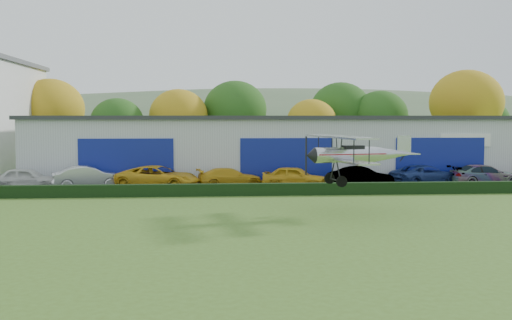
{
  "coord_description": "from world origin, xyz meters",
  "views": [
    {
      "loc": [
        -0.87,
        -23.43,
        5.2
      ],
      "look_at": [
        1.84,
        11.13,
        2.72
      ],
      "focal_mm": 42.41,
      "sensor_mm": 36.0,
      "label": 1
    }
  ],
  "objects": [
    {
      "name": "car_6",
      "position": [
        15.42,
        20.91,
        0.81
      ],
      "size": [
        6.03,
        4.42,
        1.52
      ],
      "primitive_type": "imported",
      "rotation": [
        0.0,
        0.0,
        1.96
      ],
      "color": "navy",
      "rests_on": "apron"
    },
    {
      "name": "car_7",
      "position": [
        19.94,
        20.48,
        0.82
      ],
      "size": [
        5.38,
        2.38,
        1.54
      ],
      "primitive_type": "imported",
      "rotation": [
        0.0,
        0.0,
        1.61
      ],
      "color": "gray",
      "rests_on": "apron"
    },
    {
      "name": "car_5",
      "position": [
        10.12,
        19.38,
        0.83
      ],
      "size": [
        4.97,
        3.35,
        1.55
      ],
      "primitive_type": "imported",
      "rotation": [
        0.0,
        0.0,
        1.17
      ],
      "color": "gray",
      "rests_on": "apron"
    },
    {
      "name": "apron",
      "position": [
        3.0,
        21.0,
        0.03
      ],
      "size": [
        48.0,
        9.0,
        0.05
      ],
      "primitive_type": "cube",
      "color": "black",
      "rests_on": "ground"
    },
    {
      "name": "hedge",
      "position": [
        3.0,
        16.2,
        0.4
      ],
      "size": [
        46.0,
        0.6,
        0.8
      ],
      "primitive_type": "cube",
      "color": "black",
      "rests_on": "ground"
    },
    {
      "name": "distant_hills",
      "position": [
        -4.38,
        140.0,
        -13.05
      ],
      "size": [
        430.0,
        196.0,
        56.0
      ],
      "color": "#4C6642",
      "rests_on": "ground"
    },
    {
      "name": "car_2",
      "position": [
        -4.48,
        19.97,
        0.88
      ],
      "size": [
        6.56,
        4.46,
        1.67
      ],
      "primitive_type": "imported",
      "rotation": [
        0.0,
        0.0,
        1.26
      ],
      "color": "gold",
      "rests_on": "apron"
    },
    {
      "name": "biplane",
      "position": [
        6.94,
        8.41,
        3.26
      ],
      "size": [
        6.22,
        7.09,
        2.64
      ],
      "rotation": [
        0.0,
        0.0,
        0.19
      ],
      "color": "silver"
    },
    {
      "name": "ground",
      "position": [
        0.0,
        0.0,
        0.0
      ],
      "size": [
        300.0,
        300.0,
        0.0
      ],
      "primitive_type": "plane",
      "color": "#476620",
      "rests_on": "ground"
    },
    {
      "name": "car_0",
      "position": [
        -13.71,
        20.18,
        0.84
      ],
      "size": [
        4.68,
        1.95,
        1.58
      ],
      "primitive_type": "imported",
      "rotation": [
        0.0,
        0.0,
        1.59
      ],
      "color": "silver",
      "rests_on": "apron"
    },
    {
      "name": "car_4",
      "position": [
        5.33,
        19.74,
        0.85
      ],
      "size": [
        5.03,
        3.3,
        1.59
      ],
      "primitive_type": "imported",
      "rotation": [
        0.0,
        0.0,
        1.24
      ],
      "color": "gold",
      "rests_on": "apron"
    },
    {
      "name": "car_3",
      "position": [
        0.68,
        20.78,
        0.75
      ],
      "size": [
        5.08,
        2.76,
        1.4
      ],
      "primitive_type": "imported",
      "rotation": [
        0.0,
        0.0,
        1.74
      ],
      "color": "gold",
      "rests_on": "apron"
    },
    {
      "name": "hangar",
      "position": [
        5.0,
        27.98,
        2.66
      ],
      "size": [
        40.6,
        12.6,
        5.3
      ],
      "color": "#B2B7BC",
      "rests_on": "ground"
    },
    {
      "name": "tree_belt",
      "position": [
        0.85,
        40.62,
        5.61
      ],
      "size": [
        75.7,
        13.22,
        10.12
      ],
      "color": "#3D2614",
      "rests_on": "ground"
    },
    {
      "name": "car_1",
      "position": [
        -9.49,
        20.41,
        0.88
      ],
      "size": [
        5.3,
        3.08,
        1.65
      ],
      "primitive_type": "imported",
      "rotation": [
        0.0,
        0.0,
        1.85
      ],
      "color": "silver",
      "rests_on": "apron"
    }
  ]
}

